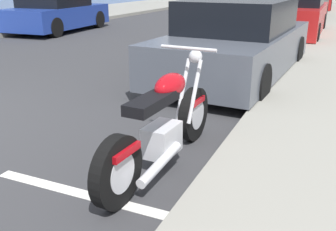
# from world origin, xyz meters

# --- Properties ---
(sidewalk_far_curb) EXTENTS (120.00, 5.00, 0.14)m
(sidewalk_far_curb) POSITION_xyz_m (12.00, 6.83, 0.07)
(sidewalk_far_curb) COLOR gray
(sidewalk_far_curb) RESTS_ON ground
(parking_stall_stripe) EXTENTS (0.12, 2.20, 0.01)m
(parking_stall_stripe) POSITION_xyz_m (0.00, -3.73, 0.00)
(parking_stall_stripe) COLOR silver
(parking_stall_stripe) RESTS_ON ground
(parked_motorcycle) EXTENTS (2.16, 0.62, 1.10)m
(parked_motorcycle) POSITION_xyz_m (0.78, -3.97, 0.42)
(parked_motorcycle) COLOR black
(parked_motorcycle) RESTS_ON ground
(parked_car_behind_motorcycle) EXTENTS (4.71, 2.09, 1.42)m
(parked_car_behind_motorcycle) POSITION_xyz_m (4.69, -3.68, 0.66)
(parked_car_behind_motorcycle) COLOR #4C515B
(parked_car_behind_motorcycle) RESTS_ON ground
(parked_car_across_street) EXTENTS (4.61, 1.84, 1.50)m
(parked_car_across_street) POSITION_xyz_m (10.66, -3.97, 0.70)
(parked_car_across_street) COLOR #AD1919
(parked_car_across_street) RESTS_ON ground
(parked_car_mid_block) EXTENTS (4.62, 1.96, 1.48)m
(parked_car_mid_block) POSITION_xyz_m (16.61, -3.72, 0.71)
(parked_car_mid_block) COLOR black
(parked_car_mid_block) RESTS_ON ground
(car_opposite_curb) EXTENTS (4.22, 2.13, 1.33)m
(car_opposite_curb) POSITION_xyz_m (8.69, 3.78, 0.63)
(car_opposite_curb) COLOR navy
(car_opposite_curb) RESTS_ON ground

